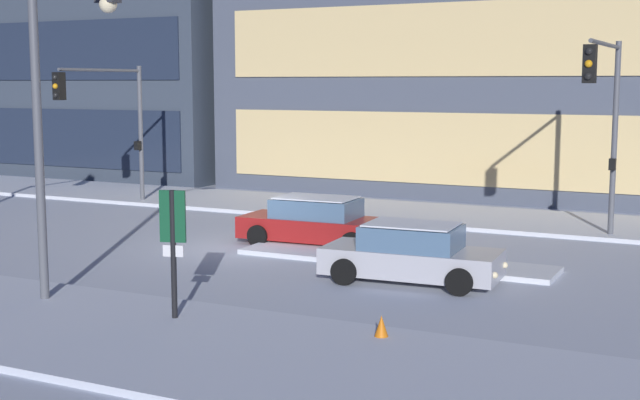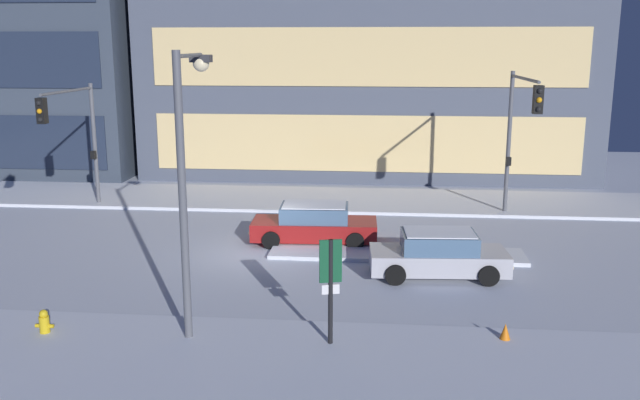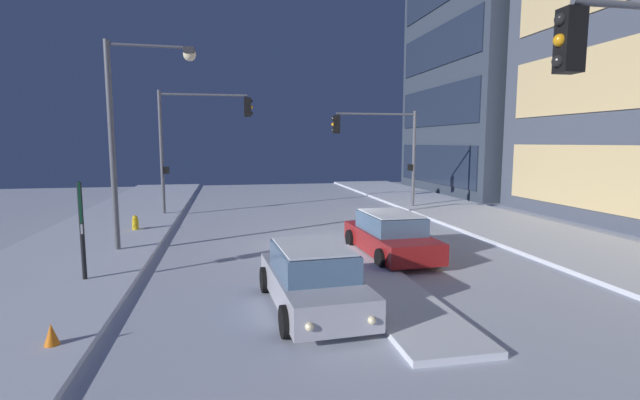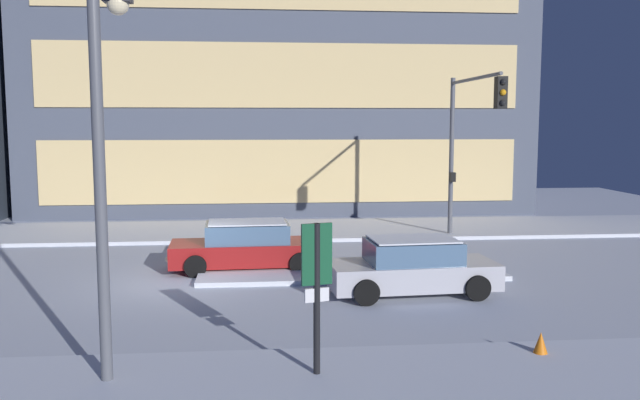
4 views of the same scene
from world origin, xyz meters
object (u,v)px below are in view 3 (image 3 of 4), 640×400
construction_cone (52,338)px  traffic_light_corner_near_left (196,131)px  street_lamp_arched (137,115)px  car_far (390,235)px  parking_info_sign (81,219)px  traffic_light_corner_far_left (381,141)px  fire_hydrant (135,224)px  car_near (313,279)px

construction_cone → traffic_light_corner_near_left: bearing=174.1°
street_lamp_arched → car_far: bearing=-18.2°
street_lamp_arched → parking_info_sign: bearing=-106.5°
traffic_light_corner_far_left → fire_hydrant: bearing=20.5°
car_near → traffic_light_corner_far_left: 16.82m
parking_info_sign → construction_cone: bearing=-96.7°
traffic_light_corner_near_left → construction_cone: (16.20, -1.67, -4.18)m
car_near → car_far: size_ratio=0.94×
street_lamp_arched → parking_info_sign: (3.64, -0.88, -2.97)m
street_lamp_arched → parking_info_sign: street_lamp_arched is taller
car_near → parking_info_sign: (-3.05, -5.77, 1.08)m
traffic_light_corner_far_left → parking_info_sign: 17.48m
car_far → traffic_light_corner_near_left: traffic_light_corner_near_left is taller
street_lamp_arched → construction_cone: street_lamp_arched is taller
fire_hydrant → parking_info_sign: size_ratio=0.27×
street_lamp_arched → car_near: bearing=-56.6°
street_lamp_arched → fire_hydrant: size_ratio=9.58×
car_near → construction_cone: (1.30, -5.12, -0.44)m
car_near → construction_cone: 5.30m
fire_hydrant → construction_cone: fire_hydrant is taller
car_far → street_lamp_arched: size_ratio=0.67×
car_far → construction_cone: (5.68, -8.58, -0.44)m
traffic_light_corner_far_left → parking_info_sign: traffic_light_corner_far_left is taller
car_near → traffic_light_corner_far_left: traffic_light_corner_far_left is taller
street_lamp_arched → construction_cone: size_ratio=13.14×
traffic_light_corner_near_left → fire_hydrant: bearing=-117.7°
fire_hydrant → construction_cone: 11.70m
car_near → fire_hydrant: size_ratio=6.06×
street_lamp_arched → construction_cone: 9.15m
car_near → traffic_light_corner_near_left: (-14.90, -3.45, 3.74)m
car_far → construction_cone: 10.30m
street_lamp_arched → parking_info_sign: 4.78m
car_near → car_far: 5.59m
traffic_light_corner_near_left → parking_info_sign: size_ratio=2.32×
car_near → traffic_light_corner_near_left: bearing=-170.6°
fire_hydrant → parking_info_sign: bearing=0.4°
car_far → fire_hydrant: size_ratio=6.41×
car_far → traffic_light_corner_far_left: 11.63m
fire_hydrant → parking_info_sign: parking_info_sign is taller
traffic_light_corner_near_left → parking_info_sign: traffic_light_corner_near_left is taller
traffic_light_corner_near_left → construction_cone: 16.81m
traffic_light_corner_near_left → car_near: bearing=-77.0°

